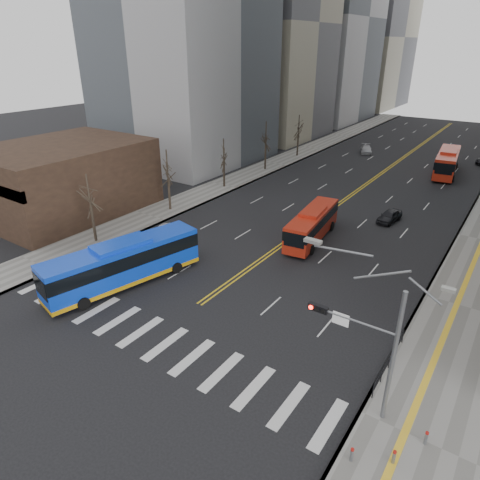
% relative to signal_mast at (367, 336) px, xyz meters
% --- Properties ---
extents(ground, '(220.00, 220.00, 0.00)m').
position_rel_signal_mast_xyz_m(ground, '(-13.77, -2.00, -4.86)').
color(ground, black).
extents(sidewalk_left, '(5.00, 130.00, 0.15)m').
position_rel_signal_mast_xyz_m(sidewalk_left, '(-30.27, 43.00, -4.78)').
color(sidewalk_left, slate).
rests_on(sidewalk_left, ground).
extents(crosswalk, '(26.70, 4.00, 0.01)m').
position_rel_signal_mast_xyz_m(crosswalk, '(-13.77, -2.00, -4.85)').
color(crosswalk, silver).
rests_on(crosswalk, ground).
extents(centerline, '(0.55, 100.00, 0.01)m').
position_rel_signal_mast_xyz_m(centerline, '(-13.77, 53.00, -4.85)').
color(centerline, gold).
rests_on(centerline, ground).
extents(office_towers, '(83.00, 134.00, 58.00)m').
position_rel_signal_mast_xyz_m(office_towers, '(-13.64, 66.51, 19.07)').
color(office_towers, '#9D9D9F').
rests_on(office_towers, ground).
extents(storefront, '(14.00, 18.00, 8.00)m').
position_rel_signal_mast_xyz_m(storefront, '(-39.77, 9.97, -0.85)').
color(storefront, black).
rests_on(storefront, ground).
extents(signal_mast, '(5.37, 0.37, 9.39)m').
position_rel_signal_mast_xyz_m(signal_mast, '(0.00, 0.00, 0.00)').
color(signal_mast, gray).
rests_on(signal_mast, ground).
extents(pedestrian_railing, '(0.06, 6.06, 1.02)m').
position_rel_signal_mast_xyz_m(pedestrian_railing, '(0.53, 4.00, -4.03)').
color(pedestrian_railing, black).
rests_on(pedestrian_railing, sidewalk_right).
extents(bollards, '(2.87, 3.17, 0.78)m').
position_rel_signal_mast_xyz_m(bollards, '(2.50, -2.16, -4.30)').
color(bollards, gray).
rests_on(bollards, sidewalk_right).
extents(street_trees, '(35.20, 47.20, 7.60)m').
position_rel_signal_mast_xyz_m(street_trees, '(-20.94, 32.55, 0.02)').
color(street_trees, '#32271E').
rests_on(street_trees, ground).
extents(blue_bus, '(5.83, 13.53, 3.83)m').
position_rel_signal_mast_xyz_m(blue_bus, '(-20.89, 2.00, -2.85)').
color(blue_bus, blue).
rests_on(blue_bus, ground).
extents(red_bus_near, '(3.62, 10.49, 3.28)m').
position_rel_signal_mast_xyz_m(red_bus_near, '(-11.94, 18.90, -3.02)').
color(red_bus_near, red).
rests_on(red_bus_near, ground).
extents(red_bus_far, '(4.05, 12.22, 3.78)m').
position_rel_signal_mast_xyz_m(red_bus_far, '(-5.57, 52.53, -2.76)').
color(red_bus_far, red).
rests_on(red_bus_far, ground).
extents(car_white, '(2.13, 4.26, 1.34)m').
position_rel_signal_mast_xyz_m(car_white, '(-24.44, 10.53, -4.19)').
color(car_white, silver).
rests_on(car_white, ground).
extents(car_dark_mid, '(2.17, 4.19, 1.36)m').
position_rel_signal_mast_xyz_m(car_dark_mid, '(-6.80, 28.29, -4.17)').
color(car_dark_mid, black).
rests_on(car_dark_mid, ground).
extents(car_silver, '(3.48, 5.05, 1.36)m').
position_rel_signal_mast_xyz_m(car_silver, '(-20.48, 59.37, -4.18)').
color(car_silver, '#A2A3A8').
rests_on(car_silver, ground).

